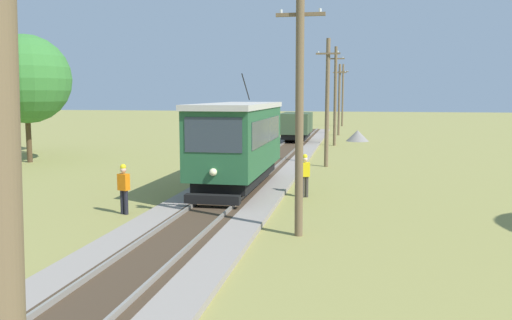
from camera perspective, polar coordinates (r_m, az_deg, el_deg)
red_tram at (r=22.15m, az=-1.98°, el=2.08°), size 2.60×8.54×4.79m
freight_car at (r=44.55m, az=4.47°, el=3.83°), size 2.40×5.20×2.31m
utility_pole_near_tram at (r=14.96m, az=4.83°, el=5.55°), size 1.40×0.43×7.30m
utility_pole_mid at (r=30.37m, az=7.88°, el=6.45°), size 1.40×0.62×7.41m
utility_pole_far at (r=42.85m, az=8.75°, el=7.06°), size 1.40×0.51×8.04m
utility_pole_distant at (r=54.36m, az=9.18°, el=6.69°), size 1.40×0.60×7.32m
utility_pole_horizon at (r=70.27m, az=9.57°, el=7.15°), size 1.40×0.47×8.22m
gravel_pile at (r=47.52m, az=11.16°, el=2.65°), size 2.06×2.06×1.00m
track_worker at (r=18.63m, az=-14.41°, el=-2.87°), size 0.44×0.34×1.78m
second_worker at (r=21.14m, az=5.41°, el=-1.49°), size 0.43×0.34×1.78m
tree_left_far at (r=40.85m, az=-24.09°, el=7.14°), size 3.70×3.70×6.43m
tree_right_far at (r=34.84m, az=-24.13°, el=8.16°), size 5.42×5.42×7.84m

